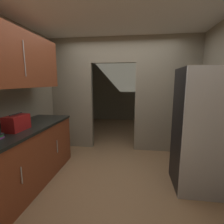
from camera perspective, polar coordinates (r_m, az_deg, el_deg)
The scene contains 8 objects.
ground at distance 2.96m, azimuth 0.40°, elevation -22.50°, with size 20.00×20.00×0.00m, color #93704C.
kitchen_overhead_slab at distance 3.10m, azimuth 1.71°, elevation 29.25°, with size 3.78×6.90×0.06m, color silver.
kitchen_partition at distance 3.94m, azimuth 4.19°, elevation 6.89°, with size 3.38×0.12×2.59m.
adjoining_room_shell at distance 6.11m, azimuth 5.04°, elevation 7.18°, with size 3.38×3.27×2.59m.
refrigerator at distance 2.81m, azimuth 28.05°, elevation -5.53°, with size 0.71×0.71×1.80m.
lower_cabinet_run at distance 2.97m, azimuth -28.10°, elevation -13.62°, with size 0.69×2.13×0.92m.
upper_cabinet_counterside at distance 2.76m, azimuth -30.65°, elevation 15.22°, with size 0.36×1.92×0.79m.
boombox at distance 2.73m, azimuth -29.55°, elevation -3.21°, with size 0.21×0.36×0.24m.
Camera 1 is at (0.34, -2.48, 1.59)m, focal length 27.08 mm.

